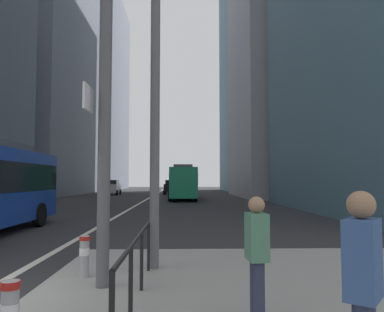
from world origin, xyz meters
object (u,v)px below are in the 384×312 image
at_px(car_oncoming_mid, 112,187).
at_px(pedestrian_walking, 363,285).
at_px(street_lamp_post, 156,25).
at_px(pedestrian_waiting, 257,252).
at_px(car_receding_near, 172,187).
at_px(city_bus_red_receding, 182,181).
at_px(car_receding_far, 179,187).
at_px(bollard_back, 84,254).

relative_size(car_oncoming_mid, pedestrian_walking, 2.45).
bearing_deg(street_lamp_post, pedestrian_waiting, -63.25).
height_order(car_receding_near, pedestrian_waiting, car_receding_near).
distance_m(car_receding_near, street_lamp_post, 44.28).
bearing_deg(pedestrian_walking, city_bus_red_receding, 92.21).
relative_size(city_bus_red_receding, car_receding_far, 2.61).
bearing_deg(city_bus_red_receding, bollard_back, -93.51).
bearing_deg(car_oncoming_mid, pedestrian_waiting, -77.50).
bearing_deg(car_receding_far, car_oncoming_mid, -176.66).
xyz_separation_m(street_lamp_post, bollard_back, (-1.26, -0.68, -4.71)).
distance_m(city_bus_red_receding, car_oncoming_mid, 14.94).
bearing_deg(bollard_back, pedestrian_walking, -51.68).
height_order(car_oncoming_mid, car_receding_far, same).
relative_size(car_oncoming_mid, pedestrian_waiting, 2.64).
bearing_deg(pedestrian_walking, car_receding_near, 93.24).
height_order(car_receding_near, bollard_back, car_receding_near).
bearing_deg(pedestrian_waiting, city_bus_red_receding, 91.47).
distance_m(bollard_back, pedestrian_waiting, 3.69).
height_order(city_bus_red_receding, car_oncoming_mid, city_bus_red_receding).
relative_size(city_bus_red_receding, pedestrian_waiting, 7.25).
bearing_deg(city_bus_red_receding, car_receding_near, 95.97).
distance_m(car_receding_far, street_lamp_post, 43.19).
height_order(car_oncoming_mid, bollard_back, car_oncoming_mid).
distance_m(car_oncoming_mid, pedestrian_waiting, 46.61).
height_order(car_receding_far, bollard_back, car_receding_far).
xyz_separation_m(city_bus_red_receding, car_receding_far, (-0.43, 12.23, -0.85)).
relative_size(car_oncoming_mid, bollard_back, 5.58).
height_order(city_bus_red_receding, car_receding_near, city_bus_red_receding).
distance_m(street_lamp_post, pedestrian_waiting, 5.45).
bearing_deg(city_bus_red_receding, street_lamp_post, -91.24).
bearing_deg(bollard_back, car_oncoming_mid, 99.60).
bearing_deg(pedestrian_walking, car_oncoming_mid, 102.63).
height_order(street_lamp_post, bollard_back, street_lamp_post).
bearing_deg(car_receding_near, street_lamp_post, -89.06).
xyz_separation_m(city_bus_red_receding, street_lamp_post, (-0.67, -30.74, 3.45)).
height_order(car_receding_near, car_receding_far, same).
bearing_deg(car_receding_near, pedestrian_waiting, -87.25).
relative_size(city_bus_red_receding, car_oncoming_mid, 2.75).
bearing_deg(bollard_back, car_receding_near, 89.31).
height_order(city_bus_red_receding, street_lamp_post, street_lamp_post).
bearing_deg(car_receding_far, street_lamp_post, -90.31).
height_order(car_oncoming_mid, street_lamp_post, street_lamp_post).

